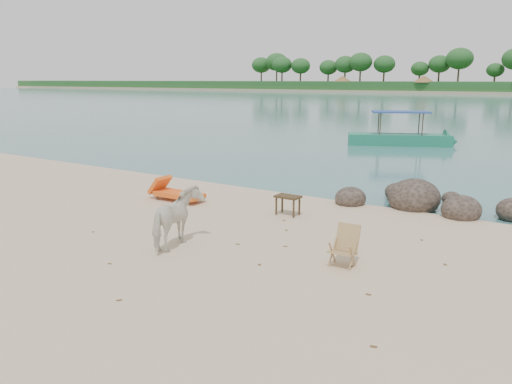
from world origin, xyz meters
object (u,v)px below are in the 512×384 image
side_table (288,206)px  cow (177,220)px  lounge_chair (179,192)px  boulders (432,203)px  deck_chair (343,248)px  boat_near (400,117)px

side_table → cow: bearing=-101.2°
cow → lounge_chair: size_ratio=0.77×
boulders → side_table: bearing=-137.9°
deck_chair → boulders: bearing=84.9°
cow → deck_chair: cow is taller
lounge_chair → deck_chair: size_ratio=2.45×
cow → boat_near: 20.91m
deck_chair → boat_near: boat_near is taller
boulders → deck_chair: size_ratio=7.63×
boulders → boat_near: (-5.48, 14.30, 1.37)m
lounge_chair → boat_near: bearing=85.9°
deck_chair → boat_near: 20.61m
lounge_chair → deck_chair: bearing=-20.1°
boulders → boat_near: 15.38m
boat_near → lounge_chair: bearing=-118.5°
boulders → boat_near: boat_near is taller
cow → lounge_chair: (-2.88, 3.27, -0.35)m
deck_chair → lounge_chair: bearing=158.0°
deck_chair → boat_near: bearing=102.7°
cow → side_table: bearing=-115.9°
side_table → lounge_chair: (-3.61, -0.40, 0.03)m
deck_chair → side_table: bearing=133.7°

